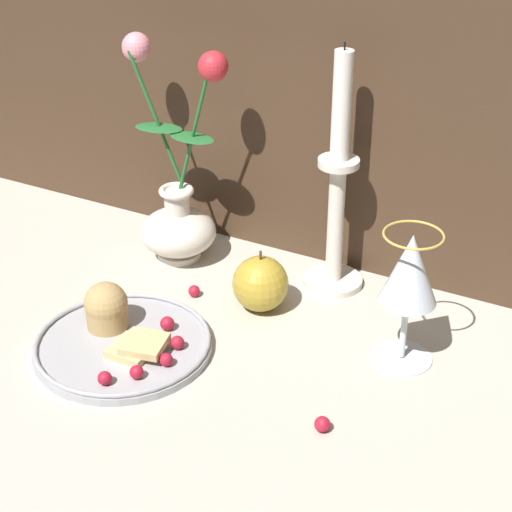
{
  "coord_description": "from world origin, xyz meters",
  "views": [
    {
      "loc": [
        0.42,
        -0.8,
        0.64
      ],
      "look_at": [
        -0.03,
        0.04,
        0.1
      ],
      "focal_mm": 60.0,
      "sensor_mm": 36.0,
      "label": 1
    }
  ],
  "objects_px": {
    "vase": "(178,208)",
    "candlestick": "(337,197)",
    "wine_glass": "(410,275)",
    "apple_beside_vase": "(260,284)",
    "plate_with_pastries": "(120,336)"
  },
  "relations": [
    {
      "from": "candlestick",
      "to": "apple_beside_vase",
      "type": "distance_m",
      "value": 0.16
    },
    {
      "from": "vase",
      "to": "apple_beside_vase",
      "type": "bearing_deg",
      "value": -21.5
    },
    {
      "from": "vase",
      "to": "candlestick",
      "type": "height_order",
      "value": "candlestick"
    },
    {
      "from": "apple_beside_vase",
      "to": "plate_with_pastries",
      "type": "bearing_deg",
      "value": -125.19
    },
    {
      "from": "plate_with_pastries",
      "to": "apple_beside_vase",
      "type": "height_order",
      "value": "apple_beside_vase"
    },
    {
      "from": "wine_glass",
      "to": "apple_beside_vase",
      "type": "xyz_separation_m",
      "value": [
        -0.21,
        0.02,
        -0.08
      ]
    },
    {
      "from": "vase",
      "to": "apple_beside_vase",
      "type": "relative_size",
      "value": 3.7
    },
    {
      "from": "vase",
      "to": "apple_beside_vase",
      "type": "height_order",
      "value": "vase"
    },
    {
      "from": "vase",
      "to": "apple_beside_vase",
      "type": "xyz_separation_m",
      "value": [
        0.17,
        -0.07,
        -0.04
      ]
    },
    {
      "from": "vase",
      "to": "plate_with_pastries",
      "type": "distance_m",
      "value": 0.25
    },
    {
      "from": "wine_glass",
      "to": "candlestick",
      "type": "distance_m",
      "value": 0.19
    },
    {
      "from": "vase",
      "to": "plate_with_pastries",
      "type": "bearing_deg",
      "value": -75.9
    },
    {
      "from": "candlestick",
      "to": "vase",
      "type": "bearing_deg",
      "value": -171.51
    },
    {
      "from": "vase",
      "to": "plate_with_pastries",
      "type": "xyz_separation_m",
      "value": [
        0.06,
        -0.23,
        -0.07
      ]
    },
    {
      "from": "plate_with_pastries",
      "to": "wine_glass",
      "type": "relative_size",
      "value": 1.28
    }
  ]
}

